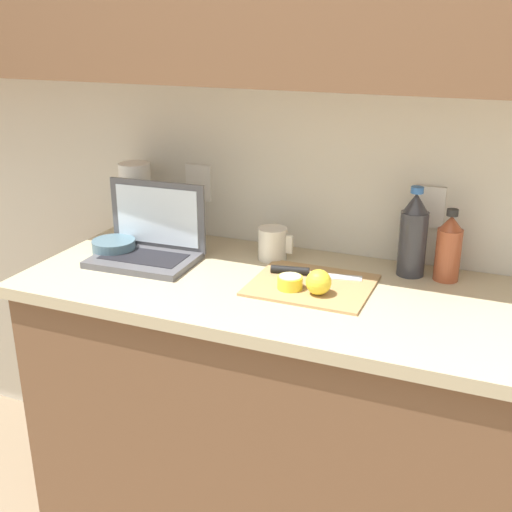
# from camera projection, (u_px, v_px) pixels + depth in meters

# --- Properties ---
(wall_back) EXTENTS (5.20, 0.38, 2.60)m
(wall_back) POSITION_uv_depth(u_px,v_px,m) (395.00, 30.00, 1.67)
(wall_back) COLOR silver
(wall_back) RESTS_ON ground_plane
(counter_unit) EXTENTS (1.89, 0.62, 0.90)m
(counter_unit) POSITION_uv_depth(u_px,v_px,m) (356.00, 437.00, 1.84)
(counter_unit) COLOR brown
(counter_unit) RESTS_ON ground_plane
(laptop) EXTENTS (0.32, 0.23, 0.23)m
(laptop) POSITION_uv_depth(u_px,v_px,m) (149.00, 242.00, 1.94)
(laptop) COLOR #515156
(laptop) RESTS_ON counter_unit
(cutting_board) EXTENTS (0.33, 0.28, 0.01)m
(cutting_board) POSITION_uv_depth(u_px,v_px,m) (311.00, 285.00, 1.76)
(cutting_board) COLOR tan
(cutting_board) RESTS_ON counter_unit
(knife) EXTENTS (0.26, 0.08, 0.02)m
(knife) POSITION_uv_depth(u_px,v_px,m) (300.00, 272.00, 1.82)
(knife) COLOR silver
(knife) RESTS_ON cutting_board
(lemon_half_cut) EXTENTS (0.07, 0.07, 0.04)m
(lemon_half_cut) POSITION_uv_depth(u_px,v_px,m) (290.00, 282.00, 1.72)
(lemon_half_cut) COLOR yellow
(lemon_half_cut) RESTS_ON cutting_board
(lemon_whole_beside) EXTENTS (0.07, 0.07, 0.07)m
(lemon_whole_beside) POSITION_uv_depth(u_px,v_px,m) (319.00, 282.00, 1.68)
(lemon_whole_beside) COLOR yellow
(lemon_whole_beside) RESTS_ON cutting_board
(bottle_green_soda) EXTENTS (0.07, 0.07, 0.21)m
(bottle_green_soda) POSITION_uv_depth(u_px,v_px,m) (449.00, 248.00, 1.77)
(bottle_green_soda) COLOR #A34C2D
(bottle_green_soda) RESTS_ON counter_unit
(bottle_oil_tall) EXTENTS (0.08, 0.08, 0.26)m
(bottle_oil_tall) POSITION_uv_depth(u_px,v_px,m) (413.00, 235.00, 1.80)
(bottle_oil_tall) COLOR #333338
(bottle_oil_tall) RESTS_ON counter_unit
(measuring_cup) EXTENTS (0.11, 0.09, 0.10)m
(measuring_cup) POSITION_uv_depth(u_px,v_px,m) (273.00, 244.00, 1.94)
(measuring_cup) COLOR silver
(measuring_cup) RESTS_ON counter_unit
(bowl_white) EXTENTS (0.13, 0.13, 0.05)m
(bowl_white) POSITION_uv_depth(u_px,v_px,m) (114.00, 248.00, 1.98)
(bowl_white) COLOR slate
(bowl_white) RESTS_ON counter_unit
(paper_towel_roll) EXTENTS (0.10, 0.10, 0.24)m
(paper_towel_roll) POSITION_uv_depth(u_px,v_px,m) (136.00, 199.00, 2.15)
(paper_towel_roll) COLOR white
(paper_towel_roll) RESTS_ON counter_unit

